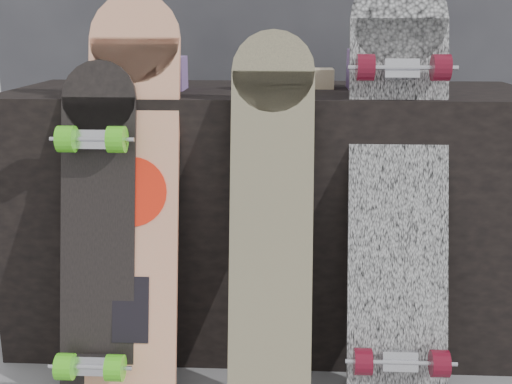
# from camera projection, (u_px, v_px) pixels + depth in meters

# --- Properties ---
(vendor_table) EXTENTS (1.60, 0.60, 0.80)m
(vendor_table) POSITION_uv_depth(u_px,v_px,m) (270.00, 212.00, 2.09)
(vendor_table) COLOR black
(vendor_table) RESTS_ON ground
(merch_box_purple) EXTENTS (0.18, 0.12, 0.10)m
(merch_box_purple) POSITION_uv_depth(u_px,v_px,m) (156.00, 73.00, 1.96)
(merch_box_purple) COLOR #3E3062
(merch_box_purple) RESTS_ON vendor_table
(merch_box_small) EXTENTS (0.14, 0.14, 0.12)m
(merch_box_small) POSITION_uv_depth(u_px,v_px,m) (371.00, 69.00, 1.98)
(merch_box_small) COLOR #3E3062
(merch_box_small) RESTS_ON vendor_table
(merch_box_flat) EXTENTS (0.22, 0.10, 0.06)m
(merch_box_flat) POSITION_uv_depth(u_px,v_px,m) (298.00, 78.00, 2.02)
(merch_box_flat) COLOR #D1B78C
(merch_box_flat) RESTS_ON vendor_table
(longboard_geisha) EXTENTS (0.25, 0.30, 1.08)m
(longboard_geisha) POSITION_uv_depth(u_px,v_px,m) (133.00, 186.00, 1.73)
(longboard_geisha) COLOR #D4B18F
(longboard_geisha) RESTS_ON ground
(longboard_celtic) EXTENTS (0.22, 0.27, 0.99)m
(longboard_celtic) POSITION_uv_depth(u_px,v_px,m) (271.00, 211.00, 1.67)
(longboard_celtic) COLOR #C8BB88
(longboard_celtic) RESTS_ON ground
(longboard_cascadia) EXTENTS (0.26, 0.41, 1.14)m
(longboard_cascadia) POSITION_uv_depth(u_px,v_px,m) (399.00, 181.00, 1.71)
(longboard_cascadia) COLOR silver
(longboard_cascadia) RESTS_ON ground
(skateboard_dark) EXTENTS (0.20, 0.30, 0.91)m
(skateboard_dark) POSITION_uv_depth(u_px,v_px,m) (97.00, 229.00, 1.72)
(skateboard_dark) COLOR black
(skateboard_dark) RESTS_ON ground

